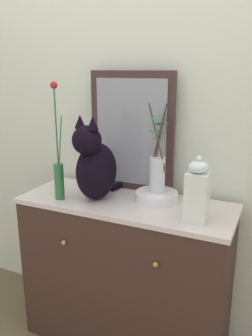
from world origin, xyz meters
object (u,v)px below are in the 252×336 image
object	(u,v)px
bowl_porcelain	(157,196)
mirror_leaning	(132,132)
sideboard	(126,273)
vase_glass_clear	(157,169)
jar_lidded_porcelain	(197,192)
vase_slim_green	(59,171)
cat_sitting	(95,165)

from	to	relation	value
bowl_porcelain	mirror_leaning	bearing A→B (deg)	148.72
sideboard	vase_glass_clear	bearing A→B (deg)	28.03
mirror_leaning	bowl_porcelain	xyz separation A→B (m)	(0.20, -0.12, -0.30)
sideboard	jar_lidded_porcelain	xyz separation A→B (m)	(0.39, -0.08, 0.56)
vase_slim_green	jar_lidded_porcelain	bearing A→B (deg)	2.03
vase_slim_green	bowl_porcelain	xyz separation A→B (m)	(0.48, 0.18, -0.13)
sideboard	vase_glass_clear	size ratio (longest dim) A/B	2.45
jar_lidded_porcelain	vase_slim_green	bearing A→B (deg)	-177.97
bowl_porcelain	jar_lidded_porcelain	distance (m)	0.31
vase_glass_clear	jar_lidded_porcelain	xyz separation A→B (m)	(0.24, -0.16, -0.04)
bowl_porcelain	vase_glass_clear	world-z (taller)	vase_glass_clear
bowl_porcelain	vase_glass_clear	xyz separation A→B (m)	(-0.00, 0.00, 0.15)
jar_lidded_porcelain	cat_sitting	bearing A→B (deg)	174.97
cat_sitting	vase_glass_clear	distance (m)	0.32
bowl_porcelain	cat_sitting	bearing A→B (deg)	-160.08
bowl_porcelain	vase_glass_clear	distance (m)	0.15
cat_sitting	jar_lidded_porcelain	world-z (taller)	cat_sitting
bowl_porcelain	vase_slim_green	bearing A→B (deg)	-159.00
mirror_leaning	jar_lidded_porcelain	bearing A→B (deg)	-32.11
mirror_leaning	cat_sitting	distance (m)	0.29
mirror_leaning	cat_sitting	world-z (taller)	mirror_leaning
cat_sitting	jar_lidded_porcelain	bearing A→B (deg)	-5.03
cat_sitting	vase_glass_clear	bearing A→B (deg)	20.33
cat_sitting	vase_slim_green	size ratio (longest dim) A/B	0.74
cat_sitting	vase_glass_clear	world-z (taller)	vase_glass_clear
vase_glass_clear	sideboard	bearing A→B (deg)	-151.97
sideboard	mirror_leaning	bearing A→B (deg)	105.76
mirror_leaning	bowl_porcelain	size ratio (longest dim) A/B	2.97
sideboard	bowl_porcelain	xyz separation A→B (m)	(0.14, 0.07, 0.45)
cat_sitting	bowl_porcelain	world-z (taller)	cat_sitting
jar_lidded_porcelain	sideboard	bearing A→B (deg)	167.70
mirror_leaning	cat_sitting	bearing A→B (deg)	-114.71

